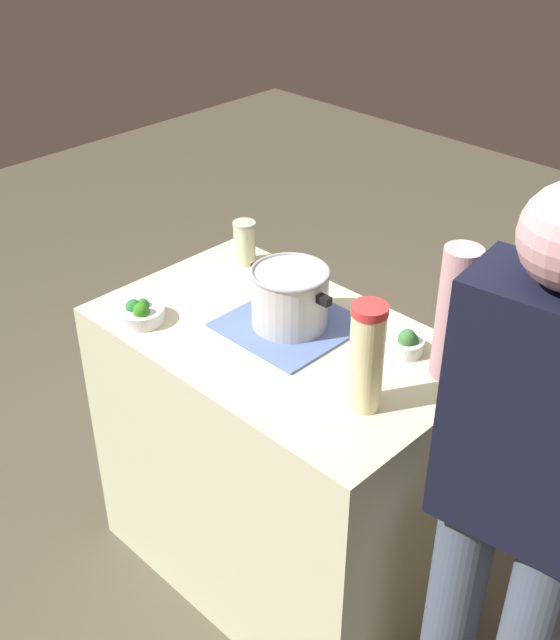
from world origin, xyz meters
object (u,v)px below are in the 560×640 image
Objects in this scene: person_cook at (515,505)px; mason_jar at (245,242)px; lemonade_pitcher at (366,357)px; cooking_pot at (290,296)px; broccoli_bowl_front at (140,313)px; broccoli_bowl_center at (406,344)px.

mason_jar is at bearing 164.74° from person_cook.
cooking_pot is at bearing 160.57° from lemonade_pitcher.
broccoli_bowl_front is (0.05, -0.46, -0.05)m from mason_jar.
mason_jar is 0.09× the size of person_cook.
lemonade_pitcher is at bearing -19.43° from cooking_pot.
person_cook is (0.83, -0.15, -0.11)m from cooking_pot.
lemonade_pitcher is 0.82m from mason_jar.
mason_jar reaches higher than broccoli_bowl_center.
person_cook is at bearing -10.53° from cooking_pot.
broccoli_bowl_center is at bearing 21.09° from cooking_pot.
person_cook reaches higher than lemonade_pitcher.
mason_jar is (-0.76, 0.31, -0.07)m from lemonade_pitcher.
cooking_pot is at bearing 41.27° from broccoli_bowl_front.
lemonade_pitcher is 2.09× the size of broccoli_bowl_front.
broccoli_bowl_front is 1.32× the size of broccoli_bowl_center.
mason_jar is (-0.37, 0.17, -0.03)m from cooking_pot.
cooking_pot is at bearing -158.91° from broccoli_bowl_center.
mason_jar is at bearing 95.70° from broccoli_bowl_front.
mason_jar is 0.46m from broccoli_bowl_front.
person_cook reaches higher than cooking_pot.
broccoli_bowl_front is at bearing -168.11° from lemonade_pitcher.
cooking_pot is 2.79× the size of broccoli_bowl_center.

